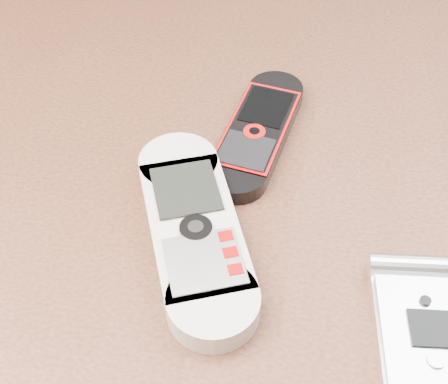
{
  "coord_description": "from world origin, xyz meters",
  "views": [
    {
      "loc": [
        0.05,
        -0.3,
        1.09
      ],
      "look_at": [
        0.01,
        0.0,
        0.76
      ],
      "focal_mm": 50.0,
      "sensor_mm": 36.0,
      "label": 1
    }
  ],
  "objects_px": {
    "nokia_white": "(194,229)",
    "nokia_black_red": "(258,131)",
    "table": "(218,283)",
    "motorola_razr": "(428,340)"
  },
  "relations": [
    {
      "from": "nokia_white",
      "to": "nokia_black_red",
      "type": "relative_size",
      "value": 1.2
    },
    {
      "from": "table",
      "to": "motorola_razr",
      "type": "bearing_deg",
      "value": -34.98
    },
    {
      "from": "table",
      "to": "nokia_black_red",
      "type": "xyz_separation_m",
      "value": [
        0.02,
        0.07,
        0.11
      ]
    },
    {
      "from": "table",
      "to": "nokia_white",
      "type": "xyz_separation_m",
      "value": [
        -0.01,
        -0.04,
        0.12
      ]
    },
    {
      "from": "nokia_white",
      "to": "motorola_razr",
      "type": "xyz_separation_m",
      "value": [
        0.15,
        -0.06,
        -0.0
      ]
    },
    {
      "from": "motorola_razr",
      "to": "nokia_black_red",
      "type": "bearing_deg",
      "value": 120.45
    },
    {
      "from": "table",
      "to": "nokia_white",
      "type": "relative_size",
      "value": 6.67
    },
    {
      "from": "nokia_black_red",
      "to": "nokia_white",
      "type": "bearing_deg",
      "value": -95.45
    },
    {
      "from": "nokia_black_red",
      "to": "motorola_razr",
      "type": "bearing_deg",
      "value": -43.68
    },
    {
      "from": "table",
      "to": "motorola_razr",
      "type": "distance_m",
      "value": 0.21
    }
  ]
}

